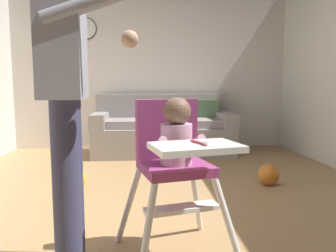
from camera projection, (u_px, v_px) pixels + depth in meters
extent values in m
cube|color=#A67F51|center=(161.00, 219.00, 2.48)|extent=(5.86, 7.14, 0.10)
cube|color=silver|center=(151.00, 67.00, 5.10)|extent=(5.06, 0.06, 2.57)
cube|color=gray|center=(163.00, 140.00, 4.66)|extent=(1.97, 0.84, 0.40)
cube|color=gray|center=(162.00, 109.00, 4.94)|extent=(1.97, 0.22, 0.46)
cube|color=gray|center=(100.00, 120.00, 4.56)|extent=(0.20, 0.84, 0.20)
cube|color=gray|center=(225.00, 119.00, 4.69)|extent=(0.20, 0.84, 0.20)
cube|color=gray|center=(134.00, 123.00, 4.55)|extent=(0.77, 0.60, 0.11)
cube|color=gray|center=(193.00, 123.00, 4.61)|extent=(0.77, 0.60, 0.11)
cube|color=#4C6B47|center=(208.00, 111.00, 4.86)|extent=(0.35, 0.15, 0.34)
cylinder|color=white|center=(146.00, 238.00, 1.53)|extent=(0.14, 0.19, 0.50)
cylinder|color=white|center=(229.00, 226.00, 1.67)|extent=(0.19, 0.14, 0.50)
cylinder|color=white|center=(129.00, 206.00, 1.95)|extent=(0.19, 0.14, 0.50)
cylinder|color=white|center=(196.00, 198.00, 2.08)|extent=(0.14, 0.19, 0.50)
cube|color=#8E376E|center=(175.00, 168.00, 1.77)|extent=(0.43, 0.43, 0.05)
cube|color=#8E376E|center=(167.00, 129.00, 1.89)|extent=(0.37, 0.15, 0.35)
cube|color=white|center=(196.00, 147.00, 1.48)|extent=(0.45, 0.35, 0.03)
cube|color=white|center=(182.00, 209.00, 1.70)|extent=(0.41, 0.19, 0.02)
cylinder|color=#D69EBB|center=(176.00, 144.00, 1.74)|extent=(0.21, 0.21, 0.22)
sphere|color=brown|center=(177.00, 111.00, 1.71)|extent=(0.15, 0.15, 0.15)
cylinder|color=#D69EBB|center=(160.00, 144.00, 1.67)|extent=(0.08, 0.15, 0.10)
cylinder|color=#D69EBB|center=(197.00, 142.00, 1.73)|extent=(0.08, 0.15, 0.10)
cylinder|color=#CC384C|center=(199.00, 143.00, 1.48)|extent=(0.06, 0.12, 0.01)
cube|color=white|center=(206.00, 143.00, 1.43)|extent=(0.02, 0.03, 0.02)
cylinder|color=#3B3C5A|center=(67.00, 188.00, 1.64)|extent=(0.14, 0.14, 0.90)
cylinder|color=#3B3C5A|center=(70.00, 181.00, 1.76)|extent=(0.14, 0.14, 0.90)
cube|color=#9293A2|center=(63.00, 41.00, 1.61)|extent=(0.23, 0.41, 0.58)
cylinder|color=#9293A2|center=(94.00, 2.00, 1.44)|extent=(0.48, 0.11, 0.23)
sphere|color=tan|center=(130.00, 39.00, 1.48)|extent=(0.08, 0.08, 0.08)
cylinder|color=#9293A2|center=(70.00, 47.00, 1.85)|extent=(0.07, 0.07, 0.52)
sphere|color=orange|center=(269.00, 175.00, 3.18)|extent=(0.21, 0.21, 0.21)
sphere|color=gold|center=(79.00, 179.00, 3.14)|extent=(0.14, 0.14, 0.14)
cylinder|color=white|center=(85.00, 28.00, 4.90)|extent=(0.31, 0.03, 0.31)
cylinder|color=black|center=(86.00, 29.00, 4.92)|extent=(0.33, 0.02, 0.33)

